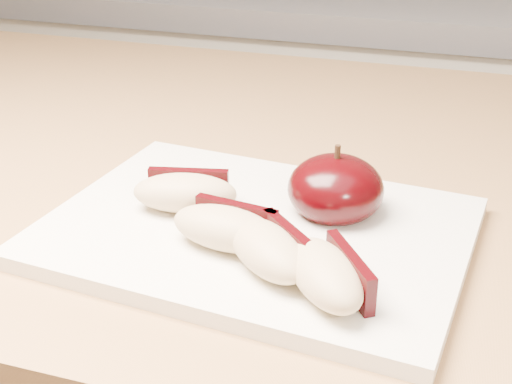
% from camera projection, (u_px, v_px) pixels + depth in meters
% --- Properties ---
extents(back_cabinet, '(2.40, 0.62, 0.94)m').
position_uv_depth(back_cabinet, '(433.00, 230.00, 1.39)').
color(back_cabinet, silver).
rests_on(back_cabinet, ground).
extents(cutting_board, '(0.31, 0.24, 0.01)m').
position_uv_depth(cutting_board, '(256.00, 231.00, 0.50)').
color(cutting_board, white).
rests_on(cutting_board, island_counter).
extents(apple_half, '(0.08, 0.08, 0.06)m').
position_uv_depth(apple_half, '(336.00, 189.00, 0.51)').
color(apple_half, black).
rests_on(apple_half, cutting_board).
extents(apple_wedge_a, '(0.08, 0.05, 0.03)m').
position_uv_depth(apple_wedge_a, '(185.00, 192.00, 0.51)').
color(apple_wedge_a, tan).
rests_on(apple_wedge_a, cutting_board).
extents(apple_wedge_b, '(0.08, 0.05, 0.03)m').
position_uv_depth(apple_wedge_b, '(227.00, 227.00, 0.46)').
color(apple_wedge_b, tan).
rests_on(apple_wedge_b, cutting_board).
extents(apple_wedge_c, '(0.08, 0.08, 0.03)m').
position_uv_depth(apple_wedge_c, '(270.00, 249.00, 0.44)').
color(apple_wedge_c, tan).
rests_on(apple_wedge_c, cutting_board).
extents(apple_wedge_d, '(0.07, 0.08, 0.03)m').
position_uv_depth(apple_wedge_d, '(328.00, 274.00, 0.41)').
color(apple_wedge_d, tan).
rests_on(apple_wedge_d, cutting_board).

